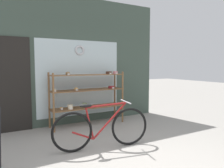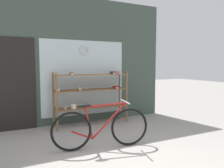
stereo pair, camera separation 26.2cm
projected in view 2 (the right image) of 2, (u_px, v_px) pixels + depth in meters
The scene contains 3 objects.
storefront_facade at pixel (74, 62), 5.50m from camera, with size 4.92×0.13×3.18m.
display_case at pixel (92, 91), 5.38m from camera, with size 1.82×0.45×1.33m.
bicycle at pixel (101, 128), 3.86m from camera, with size 1.73×0.49×0.83m.
Camera 2 is at (-1.59, -2.57, 1.49)m, focal length 35.00 mm.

